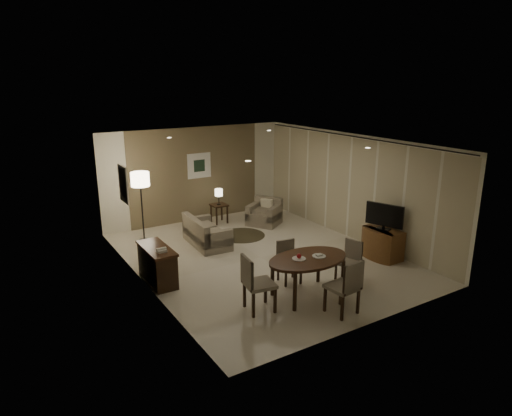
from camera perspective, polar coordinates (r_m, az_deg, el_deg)
room_shell at (r=10.60m, az=-0.57°, el=1.30°), size 5.50×7.00×2.70m
taupe_accent at (r=13.26m, az=-7.52°, el=4.19°), size 3.96×0.03×2.70m
curtain_wall at (r=11.89m, az=11.57°, el=2.45°), size 0.08×6.70×2.58m
curtain_rod at (r=11.65m, az=11.94°, el=8.77°), size 0.03×6.80×0.03m
art_back_frame at (r=13.23m, az=-7.12°, el=5.28°), size 0.72×0.03×0.72m
art_back_canvas at (r=13.22m, az=-7.10°, el=5.27°), size 0.34×0.01×0.34m
art_left_frame at (r=10.15m, az=-16.26°, el=2.88°), size 0.03×0.60×0.80m
art_left_canvas at (r=10.15m, az=-16.18°, el=2.89°), size 0.01×0.46×0.64m
downlight_nl at (r=7.76m, az=-1.00°, el=5.89°), size 0.10×0.10×0.01m
downlight_nr at (r=9.49m, az=13.80°, el=7.31°), size 0.10×0.10×0.01m
downlight_fl at (r=10.97m, az=-10.80°, el=8.63°), size 0.10×0.10×0.01m
downlight_fr at (r=12.25m, az=1.64°, el=9.67°), size 0.10×0.10×0.01m
console_desk at (r=9.56m, az=-12.22°, el=-6.95°), size 0.48×1.20×0.75m
telephone at (r=9.14m, az=-11.74°, el=-5.14°), size 0.20×0.14×0.09m
tv_cabinet at (r=10.97m, az=15.57°, el=-4.28°), size 0.48×0.90×0.70m
flat_tv at (r=10.75m, az=15.76°, el=-0.95°), size 0.36×0.85×0.60m
dining_table at (r=8.85m, az=6.46°, el=-8.53°), size 1.65×1.03×0.77m
chair_near at (r=8.28m, az=10.73°, el=-9.57°), size 0.54×0.54×1.03m
chair_far at (r=9.34m, az=4.23°, el=-6.83°), size 0.47×0.47×0.86m
chair_left at (r=8.22m, az=0.46°, el=-9.39°), size 0.58×0.58×1.05m
chair_right at (r=9.53m, az=11.43°, el=-6.66°), size 0.51×0.51×0.85m
plate_a at (r=8.63m, az=5.39°, el=-6.32°), size 0.26×0.26×0.02m
plate_b at (r=8.79m, az=7.88°, el=-5.98°), size 0.26×0.26×0.02m
fruit_apple at (r=8.61m, az=5.40°, el=-6.00°), size 0.09×0.09×0.09m
napkin at (r=8.78m, az=7.88°, el=-5.84°), size 0.12×0.08×0.03m
round_rug at (r=12.13m, az=-1.76°, el=-3.42°), size 1.21×1.21×0.01m
sofa at (r=11.45m, az=-6.16°, el=-2.88°), size 1.54×0.83×0.71m
armchair at (r=12.92m, az=1.02°, el=-0.50°), size 1.10×1.12×0.74m
side_table at (r=13.13m, az=-4.62°, el=-0.69°), size 0.43×0.43×0.55m
table_lamp at (r=12.99m, az=-4.67°, el=1.52°), size 0.22×0.22×0.50m
floor_lamp at (r=11.79m, az=-14.05°, el=0.06°), size 0.46×0.46×1.80m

